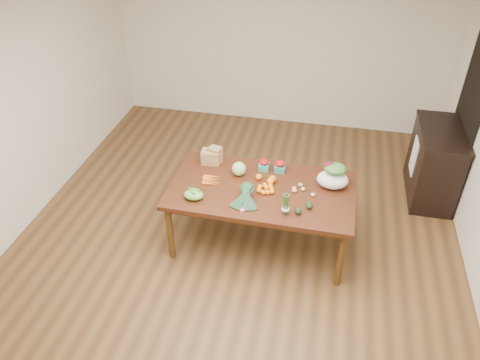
% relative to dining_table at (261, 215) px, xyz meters
% --- Properties ---
extents(floor, '(6.00, 6.00, 0.00)m').
position_rel_dining_table_xyz_m(floor, '(-0.26, -0.07, -0.38)').
color(floor, brown).
rests_on(floor, ground).
extents(room_walls, '(5.02, 6.02, 2.70)m').
position_rel_dining_table_xyz_m(room_walls, '(-0.26, -0.07, 0.97)').
color(room_walls, beige).
rests_on(room_walls, floor).
extents(dining_table, '(1.96, 1.10, 0.75)m').
position_rel_dining_table_xyz_m(dining_table, '(0.00, 0.00, 0.00)').
color(dining_table, '#411E0F').
rests_on(dining_table, floor).
extents(doorway_dark, '(0.02, 1.00, 2.10)m').
position_rel_dining_table_xyz_m(doorway_dark, '(2.22, 1.53, 0.68)').
color(doorway_dark, black).
rests_on(doorway_dark, floor).
extents(cabinet, '(0.52, 1.02, 0.94)m').
position_rel_dining_table_xyz_m(cabinet, '(1.96, 1.34, 0.10)').
color(cabinet, black).
rests_on(cabinet, floor).
extents(dish_towel, '(0.02, 0.28, 0.45)m').
position_rel_dining_table_xyz_m(dish_towel, '(1.70, 1.33, 0.18)').
color(dish_towel, white).
rests_on(dish_towel, cabinet).
extents(paper_bag, '(0.28, 0.23, 0.19)m').
position_rel_dining_table_xyz_m(paper_bag, '(-0.65, 0.36, 0.47)').
color(paper_bag, olive).
rests_on(paper_bag, dining_table).
extents(cabbage, '(0.16, 0.16, 0.16)m').
position_rel_dining_table_xyz_m(cabbage, '(-0.29, 0.19, 0.45)').
color(cabbage, '#B8D67B').
rests_on(cabbage, dining_table).
extents(strawberry_basket_a, '(0.11, 0.11, 0.10)m').
position_rel_dining_table_xyz_m(strawberry_basket_a, '(-0.04, 0.36, 0.43)').
color(strawberry_basket_a, '#B90D0C').
rests_on(strawberry_basket_a, dining_table).
extents(strawberry_basket_b, '(0.12, 0.12, 0.11)m').
position_rel_dining_table_xyz_m(strawberry_basket_b, '(0.14, 0.36, 0.43)').
color(strawberry_basket_b, red).
rests_on(strawberry_basket_b, dining_table).
extents(orange_a, '(0.07, 0.07, 0.07)m').
position_rel_dining_table_xyz_m(orange_a, '(-0.06, 0.15, 0.41)').
color(orange_a, orange).
rests_on(orange_a, dining_table).
extents(orange_b, '(0.08, 0.08, 0.08)m').
position_rel_dining_table_xyz_m(orange_b, '(0.09, 0.14, 0.42)').
color(orange_b, '#FF580F').
rests_on(orange_b, dining_table).
extents(orange_c, '(0.08, 0.08, 0.08)m').
position_rel_dining_table_xyz_m(orange_c, '(0.08, 0.09, 0.41)').
color(orange_c, orange).
rests_on(orange_c, dining_table).
extents(mandarin_cluster, '(0.18, 0.18, 0.09)m').
position_rel_dining_table_xyz_m(mandarin_cluster, '(0.06, -0.05, 0.42)').
color(mandarin_cluster, orange).
rests_on(mandarin_cluster, dining_table).
extents(carrots, '(0.22, 0.19, 0.03)m').
position_rel_dining_table_xyz_m(carrots, '(-0.55, 0.01, 0.39)').
color(carrots, orange).
rests_on(carrots, dining_table).
extents(snap_pea_bag, '(0.20, 0.15, 0.09)m').
position_rel_dining_table_xyz_m(snap_pea_bag, '(-0.65, -0.32, 0.42)').
color(snap_pea_bag, '#5EB03B').
rests_on(snap_pea_bag, dining_table).
extents(kale_bunch, '(0.32, 0.40, 0.16)m').
position_rel_dining_table_xyz_m(kale_bunch, '(-0.12, -0.32, 0.45)').
color(kale_bunch, black).
rests_on(kale_bunch, dining_table).
extents(asparagus_bundle, '(0.08, 0.12, 0.26)m').
position_rel_dining_table_xyz_m(asparagus_bundle, '(0.30, -0.37, 0.50)').
color(asparagus_bundle, '#4C7435').
rests_on(asparagus_bundle, dining_table).
extents(potato_a, '(0.05, 0.04, 0.04)m').
position_rel_dining_table_xyz_m(potato_a, '(0.33, 0.05, 0.39)').
color(potato_a, tan).
rests_on(potato_a, dining_table).
extents(potato_b, '(0.05, 0.05, 0.04)m').
position_rel_dining_table_xyz_m(potato_b, '(0.34, 0.00, 0.40)').
color(potato_b, tan).
rests_on(potato_b, dining_table).
extents(potato_c, '(0.05, 0.04, 0.04)m').
position_rel_dining_table_xyz_m(potato_c, '(0.43, 0.05, 0.40)').
color(potato_c, '#D9C07D').
rests_on(potato_c, dining_table).
extents(potato_d, '(0.05, 0.04, 0.04)m').
position_rel_dining_table_xyz_m(potato_d, '(0.39, 0.12, 0.40)').
color(potato_d, tan).
rests_on(potato_d, dining_table).
extents(potato_e, '(0.05, 0.04, 0.04)m').
position_rel_dining_table_xyz_m(potato_e, '(0.54, -0.03, 0.40)').
color(potato_e, tan).
rests_on(potato_e, dining_table).
extents(avocado_a, '(0.09, 0.11, 0.06)m').
position_rel_dining_table_xyz_m(avocado_a, '(0.42, -0.33, 0.41)').
color(avocado_a, black).
rests_on(avocado_a, dining_table).
extents(avocado_b, '(0.09, 0.11, 0.06)m').
position_rel_dining_table_xyz_m(avocado_b, '(0.52, -0.23, 0.41)').
color(avocado_b, black).
rests_on(avocado_b, dining_table).
extents(salad_bag, '(0.33, 0.25, 0.26)m').
position_rel_dining_table_xyz_m(salad_bag, '(0.72, 0.18, 0.50)').
color(salad_bag, silver).
rests_on(salad_bag, dining_table).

